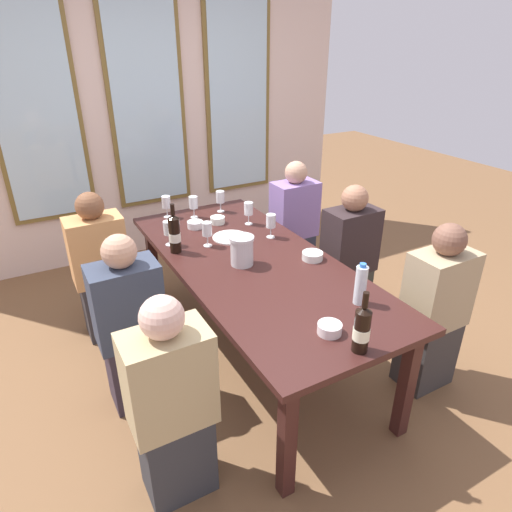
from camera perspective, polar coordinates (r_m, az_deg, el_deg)
name	(u,v)px	position (r m, az deg, el deg)	size (l,w,h in m)	color
ground_plane	(254,353)	(3.28, -0.26, -12.24)	(12.00, 12.00, 0.00)	brown
back_wall_with_windows	(146,105)	(4.54, -13.81, 18.16)	(4.16, 0.10, 2.90)	beige
dining_table	(254,271)	(2.91, -0.29, -1.90)	(0.96, 2.22, 0.74)	#3A1B18
white_plate_0	(230,237)	(3.21, -3.29, 2.40)	(0.25, 0.25, 0.01)	white
metal_pitcher	(242,250)	(2.80, -1.80, 0.71)	(0.16, 0.16, 0.19)	silver
wine_bottle_0	(362,329)	(2.10, 13.31, -9.04)	(0.08, 0.08, 0.31)	black
wine_bottle_1	(175,234)	(2.99, -10.32, 2.82)	(0.08, 0.08, 0.34)	black
tasting_bowl_0	(195,225)	(3.40, -7.75, 3.99)	(0.12, 0.12, 0.05)	white
tasting_bowl_1	(312,256)	(2.91, 7.20, 0.02)	(0.13, 0.13, 0.05)	white
tasting_bowl_2	(330,329)	(2.23, 9.35, -9.10)	(0.12, 0.12, 0.05)	white
tasting_bowl_3	(218,220)	(3.46, -4.91, 4.58)	(0.11, 0.11, 0.05)	white
water_bottle	(361,285)	(2.45, 13.17, -3.59)	(0.06, 0.06, 0.24)	white
wine_glass_0	(249,210)	(3.40, -0.96, 5.91)	(0.07, 0.07, 0.17)	white
wine_glass_1	(220,197)	(3.66, -4.57, 7.44)	(0.07, 0.07, 0.17)	white
wine_glass_2	(207,230)	(3.05, -6.26, 3.36)	(0.07, 0.07, 0.17)	white
wine_glass_3	(193,203)	(3.56, -7.98, 6.70)	(0.07, 0.07, 0.17)	white
wine_glass_4	(271,221)	(3.17, 1.90, 4.41)	(0.07, 0.07, 0.17)	white
wine_glass_5	(166,203)	(3.61, -11.36, 6.68)	(0.07, 0.07, 0.17)	white
wine_glass_6	(168,229)	(3.11, -11.09, 3.45)	(0.07, 0.07, 0.17)	white
seated_person_0	(101,270)	(3.41, -19.14, -1.72)	(0.38, 0.24, 1.11)	#312F33
seated_person_1	(294,227)	(3.96, 4.84, 3.72)	(0.38, 0.24, 1.11)	#2D2F40
seated_person_2	(172,407)	(2.19, -10.66, -18.36)	(0.38, 0.24, 1.11)	#2F3137
seated_person_3	(434,313)	(2.96, 21.72, -6.72)	(0.38, 0.24, 1.11)	#373332
seated_person_4	(131,327)	(2.72, -15.68, -8.74)	(0.38, 0.24, 1.11)	#342A37
seated_person_5	(348,260)	(3.43, 11.69, -0.53)	(0.38, 0.24, 1.11)	#383933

